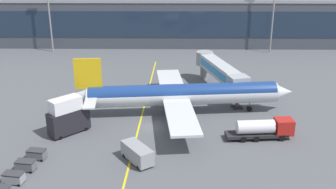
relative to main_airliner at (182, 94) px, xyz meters
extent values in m
plane|color=#515459|center=(-5.27, -6.05, -3.80)|extent=(700.00, 700.00, 0.00)
cube|color=yellow|center=(-7.41, -4.05, -3.80)|extent=(2.35, 79.98, 0.01)
cube|color=#424751|center=(-15.33, 59.05, 3.13)|extent=(216.03, 17.58, 13.86)
cube|color=#1E2D42|center=(-15.33, 50.20, 3.82)|extent=(209.55, 0.16, 7.76)
cylinder|color=silver|center=(0.30, 0.03, -0.14)|extent=(35.24, 7.23, 3.67)
cylinder|color=navy|center=(0.30, 0.03, 0.19)|extent=(34.53, 7.01, 3.52)
cone|color=silver|center=(19.01, 1.95, -0.14)|extent=(4.01, 3.84, 3.49)
cone|color=silver|center=(-18.60, -1.91, 0.23)|extent=(4.70, 3.55, 3.12)
cube|color=gold|center=(-16.64, -1.71, 4.45)|extent=(4.78, 0.85, 5.51)
cube|color=silver|center=(-16.52, 2.00, 0.42)|extent=(2.59, 6.05, 0.24)
cube|color=silver|center=(-15.77, -5.31, 0.42)|extent=(2.59, 6.05, 0.24)
cube|color=silver|center=(-2.14, 9.03, -0.41)|extent=(6.28, 15.13, 0.40)
cube|color=silver|center=(-0.26, -9.27, -0.41)|extent=(6.28, 15.13, 0.40)
cylinder|color=#939399|center=(-0.87, 6.49, -1.72)|extent=(3.02, 2.30, 2.02)
cylinder|color=#939399|center=(0.47, -6.53, -1.72)|extent=(3.02, 2.30, 2.02)
cylinder|color=black|center=(12.85, 1.32, -3.30)|extent=(1.04, 0.50, 1.00)
cylinder|color=slate|center=(12.85, 1.32, -2.39)|extent=(0.20, 0.20, 1.83)
cylinder|color=black|center=(-1.97, 1.46, -3.30)|extent=(1.04, 0.50, 1.00)
cylinder|color=slate|center=(-1.97, 1.46, -2.39)|extent=(0.20, 0.20, 1.83)
cylinder|color=black|center=(-1.63, -1.83, -3.30)|extent=(1.04, 0.50, 1.00)
cylinder|color=slate|center=(-1.63, -1.83, -2.39)|extent=(0.20, 0.20, 1.83)
cube|color=#B2B7BC|center=(8.23, 12.16, 1.16)|extent=(7.94, 19.06, 2.80)
cube|color=#2D84C6|center=(8.28, 12.17, 1.16)|extent=(7.25, 16.17, 1.54)
cube|color=#9EA3A8|center=(10.76, 3.03, 1.16)|extent=(4.32, 4.04, 2.94)
cylinder|color=#4C4C51|center=(10.76, 3.03, -2.02)|extent=(0.70, 0.70, 3.56)
cube|color=#262628|center=(10.76, 3.03, -3.65)|extent=(2.21, 2.21, 0.30)
cylinder|color=gray|center=(5.70, 21.29, 1.16)|extent=(3.90, 3.90, 3.08)
cylinder|color=gray|center=(5.70, 21.29, -2.02)|extent=(1.80, 1.80, 3.56)
cube|color=#232326|center=(11.92, -10.19, -3.05)|extent=(10.18, 3.37, 0.50)
cube|color=#B21E19|center=(16.31, -9.80, -1.80)|extent=(3.01, 2.74, 2.50)
cube|color=black|center=(17.56, -9.69, -1.30)|extent=(0.36, 2.31, 1.12)
cylinder|color=silver|center=(11.65, -10.21, -1.70)|extent=(6.17, 2.72, 2.20)
cylinder|color=black|center=(15.65, -8.67, -3.30)|extent=(1.03, 0.44, 1.00)
cylinder|color=black|center=(15.85, -11.03, -3.30)|extent=(1.03, 0.44, 1.00)
cylinder|color=black|center=(11.52, -9.03, -3.30)|extent=(1.03, 0.44, 1.00)
cylinder|color=black|center=(11.73, -11.40, -3.30)|extent=(1.03, 0.44, 1.00)
cylinder|color=black|center=(9.43, -9.22, -3.30)|extent=(1.03, 0.44, 1.00)
cylinder|color=black|center=(9.64, -11.58, -3.30)|extent=(1.03, 0.44, 1.00)
cube|color=black|center=(-18.80, -8.55, -1.60)|extent=(6.59, 6.57, 3.80)
cube|color=silver|center=(-19.04, -8.79, 1.40)|extent=(5.29, 5.28, 2.20)
cylinder|color=black|center=(-17.91, -6.07, -3.50)|extent=(0.60, 0.60, 0.60)
cylinder|color=black|center=(-16.32, -7.67, -3.50)|extent=(0.60, 0.60, 0.60)
cylinder|color=black|center=(-21.28, -9.43, -3.50)|extent=(0.60, 0.60, 0.60)
cylinder|color=black|center=(-19.70, -11.03, -3.50)|extent=(0.60, 0.60, 0.60)
cube|color=gray|center=(-6.69, -17.80, -2.40)|extent=(5.24, 6.06, 2.20)
cube|color=black|center=(-5.85, -18.98, -2.01)|extent=(2.86, 2.85, 0.66)
cylinder|color=black|center=(-4.67, -18.86, -3.50)|extent=(0.55, 0.63, 0.60)
cylinder|color=black|center=(-6.36, -20.06, -3.50)|extent=(0.55, 0.63, 0.60)
cylinder|color=black|center=(-7.02, -15.55, -3.50)|extent=(0.55, 0.63, 0.60)
cylinder|color=black|center=(-8.71, -16.75, -3.50)|extent=(0.55, 0.63, 0.60)
cube|color=gray|center=(-22.41, -23.58, -3.07)|extent=(2.79, 1.87, 1.10)
cube|color=#333338|center=(-22.41, -23.58, -2.37)|extent=(2.85, 1.91, 0.10)
cylinder|color=black|center=(-23.55, -24.17, -3.62)|extent=(0.37, 0.17, 0.36)
cylinder|color=black|center=(-23.33, -22.69, -3.62)|extent=(0.37, 0.17, 0.36)
cylinder|color=black|center=(-21.50, -24.48, -3.62)|extent=(0.37, 0.17, 0.36)
cylinder|color=black|center=(-21.27, -23.00, -3.62)|extent=(0.37, 0.17, 0.36)
cube|color=#595B60|center=(-21.94, -20.42, -3.07)|extent=(2.79, 1.87, 1.10)
cube|color=#333338|center=(-21.94, -20.42, -2.37)|extent=(2.85, 1.91, 0.10)
cylinder|color=black|center=(-23.08, -21.01, -3.62)|extent=(0.37, 0.17, 0.36)
cylinder|color=black|center=(-22.86, -19.52, -3.62)|extent=(0.37, 0.17, 0.36)
cylinder|color=black|center=(-21.02, -21.31, -3.62)|extent=(0.37, 0.17, 0.36)
cylinder|color=black|center=(-20.80, -19.83, -3.62)|extent=(0.37, 0.17, 0.36)
cube|color=#595B60|center=(-21.46, -17.25, -3.07)|extent=(2.79, 1.87, 1.10)
cube|color=#333338|center=(-21.46, -17.25, -2.37)|extent=(2.85, 1.91, 0.10)
cylinder|color=black|center=(-22.60, -17.84, -3.62)|extent=(0.37, 0.17, 0.36)
cylinder|color=black|center=(-22.38, -16.36, -3.62)|extent=(0.37, 0.17, 0.36)
cylinder|color=black|center=(-20.55, -18.15, -3.62)|extent=(0.37, 0.17, 0.36)
cylinder|color=black|center=(-20.32, -16.67, -3.62)|extent=(0.37, 0.17, 0.36)
cylinder|color=gray|center=(27.13, 47.05, 8.82)|extent=(0.44, 0.44, 25.23)
cylinder|color=gray|center=(-37.68, 47.05, 6.88)|extent=(0.44, 0.44, 21.35)
camera|label=1|loc=(-1.55, -67.92, 25.09)|focal=42.20mm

